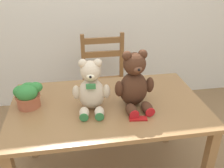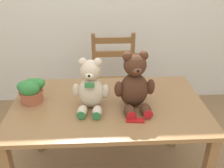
% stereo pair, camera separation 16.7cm
% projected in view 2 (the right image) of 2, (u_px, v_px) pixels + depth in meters
% --- Properties ---
extents(dining_table, '(1.37, 0.83, 0.72)m').
position_uv_depth(dining_table, '(108.00, 115.00, 1.83)').
color(dining_table, olive).
rests_on(dining_table, ground_plane).
extents(wooden_chair_behind, '(0.45, 0.44, 0.96)m').
position_uv_depth(wooden_chair_behind, '(114.00, 82.00, 2.63)').
color(wooden_chair_behind, brown).
rests_on(wooden_chair_behind, ground_plane).
extents(teddy_bear_left, '(0.25, 0.26, 0.36)m').
position_uv_depth(teddy_bear_left, '(91.00, 87.00, 1.67)').
color(teddy_bear_left, beige).
rests_on(teddy_bear_left, dining_table).
extents(teddy_bear_right, '(0.28, 0.29, 0.40)m').
position_uv_depth(teddy_bear_right, '(135.00, 84.00, 1.67)').
color(teddy_bear_right, '#472819').
rests_on(teddy_bear_right, dining_table).
extents(potted_plant, '(0.20, 0.18, 0.18)m').
position_uv_depth(potted_plant, '(31.00, 90.00, 1.76)').
color(potted_plant, '#B25B3D').
rests_on(potted_plant, dining_table).
extents(chocolate_bar, '(0.12, 0.06, 0.01)m').
position_uv_depth(chocolate_bar, '(135.00, 120.00, 1.59)').
color(chocolate_bar, red).
rests_on(chocolate_bar, dining_table).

